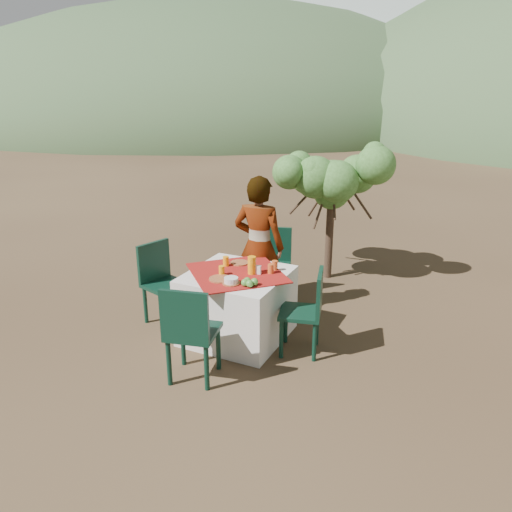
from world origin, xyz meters
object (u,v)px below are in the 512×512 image
(chair_near, at_px, (190,330))
(juice_pitcher, at_px, (252,265))
(person, at_px, (259,247))
(chair_left, at_px, (161,279))
(chair_right, at_px, (308,308))
(shrub_tree, at_px, (337,185))
(chair_far, at_px, (274,260))
(table, at_px, (237,305))

(chair_near, relative_size, juice_pitcher, 5.12)
(person, bearing_deg, chair_left, 32.51)
(chair_right, xyz_separation_m, person, (-0.87, 0.66, 0.35))
(chair_left, xyz_separation_m, shrub_tree, (1.39, 2.24, 0.82))
(chair_left, height_order, chair_right, chair_left)
(chair_far, relative_size, person, 0.55)
(table, distance_m, chair_far, 1.16)
(shrub_tree, bearing_deg, chair_near, -96.72)
(person, xyz_separation_m, shrub_tree, (0.46, 1.54, 0.50))
(chair_far, relative_size, shrub_tree, 0.54)
(chair_left, distance_m, shrub_tree, 2.76)
(chair_near, height_order, chair_left, chair_near)
(table, bearing_deg, juice_pitcher, 13.03)
(chair_near, distance_m, chair_right, 1.26)
(table, height_order, chair_far, chair_far)
(table, bearing_deg, chair_far, 93.50)
(shrub_tree, height_order, juice_pitcher, shrub_tree)
(shrub_tree, relative_size, juice_pitcher, 8.93)
(chair_left, relative_size, juice_pitcher, 4.97)
(shrub_tree, bearing_deg, chair_far, -114.08)
(person, xyz_separation_m, juice_pitcher, (0.22, -0.63, 0.01))
(shrub_tree, bearing_deg, chair_right, -79.39)
(chair_left, relative_size, chair_right, 1.05)
(shrub_tree, bearing_deg, person, -106.59)
(chair_near, xyz_separation_m, person, (-0.08, 1.65, 0.30))
(chair_near, xyz_separation_m, juice_pitcher, (0.13, 1.02, 0.31))
(person, bearing_deg, chair_far, -92.77)
(chair_right, bearing_deg, chair_near, -53.54)
(person, bearing_deg, chair_right, 138.18)
(chair_left, relative_size, person, 0.56)
(chair_near, bearing_deg, shrub_tree, -109.48)
(chair_far, relative_size, chair_right, 1.03)
(chair_far, bearing_deg, chair_right, -69.30)
(table, xyz_separation_m, chair_near, (0.03, -0.98, 0.16))
(table, distance_m, shrub_tree, 2.44)
(table, relative_size, chair_far, 1.40)
(chair_near, height_order, chair_right, chair_near)
(chair_left, xyz_separation_m, person, (0.93, 0.70, 0.32))
(chair_right, bearing_deg, table, -104.57)
(chair_right, bearing_deg, shrub_tree, 175.67)
(chair_right, relative_size, person, 0.53)
(table, height_order, shrub_tree, shrub_tree)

